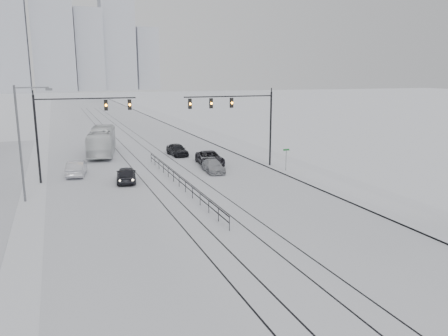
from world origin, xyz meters
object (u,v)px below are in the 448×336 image
(sedan_sb_inner, at_px, (126,175))
(sedan_nb_right, at_px, (213,166))
(sedan_nb_front, at_px, (210,158))
(sedan_sb_outer, at_px, (77,168))
(box_truck, at_px, (102,141))
(sedan_nb_far, at_px, (177,150))

(sedan_sb_inner, xyz_separation_m, sedan_nb_right, (8.94, 1.22, -0.12))
(sedan_sb_inner, height_order, sedan_nb_front, sedan_nb_front)
(sedan_nb_front, bearing_deg, sedan_sb_outer, -172.72)
(sedan_nb_front, bearing_deg, box_truck, 139.42)
(sedan_sb_outer, bearing_deg, box_truck, -98.35)
(sedan_sb_outer, height_order, sedan_nb_front, sedan_sb_outer)
(sedan_sb_inner, relative_size, sedan_nb_right, 1.01)
(sedan_sb_inner, distance_m, sedan_nb_right, 9.02)
(sedan_nb_right, bearing_deg, sedan_sb_outer, 169.82)
(sedan_sb_inner, bearing_deg, sedan_nb_right, -163.69)
(sedan_nb_front, distance_m, box_truck, 15.16)
(box_truck, bearing_deg, sedan_nb_far, 162.82)
(sedan_nb_right, distance_m, box_truck, 17.40)
(sedan_sb_outer, bearing_deg, sedan_sb_inner, 142.05)
(sedan_sb_outer, relative_size, sedan_nb_far, 1.04)
(sedan_nb_right, xyz_separation_m, sedan_nb_far, (-1.00, 10.29, 0.12))
(sedan_sb_inner, bearing_deg, sedan_nb_front, -145.66)
(sedan_sb_outer, height_order, box_truck, box_truck)
(sedan_sb_inner, bearing_deg, sedan_sb_outer, -38.79)
(sedan_nb_right, bearing_deg, sedan_sb_inner, -168.36)
(sedan_sb_inner, height_order, box_truck, box_truck)
(sedan_sb_inner, bearing_deg, box_truck, -79.53)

